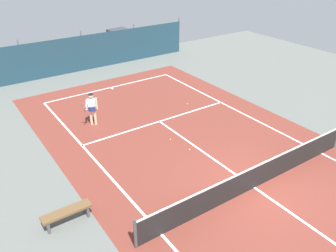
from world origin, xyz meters
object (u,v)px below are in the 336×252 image
at_px(parked_car, 121,40).
at_px(tennis_ball_by_sideline, 170,139).
at_px(tennis_player, 92,107).
at_px(tennis_ball_midcourt, 190,150).
at_px(tennis_net, 256,176).
at_px(courtside_bench, 67,213).
at_px(tennis_ball_near_player, 187,104).

bearing_deg(parked_car, tennis_ball_by_sideline, 63.83).
distance_m(tennis_player, tennis_ball_midcourt, 5.28).
bearing_deg(tennis_player, tennis_ball_midcourt, 146.46).
xyz_separation_m(tennis_net, courtside_bench, (-6.31, 2.16, -0.14)).
bearing_deg(tennis_ball_midcourt, tennis_player, 118.32).
distance_m(tennis_ball_near_player, tennis_ball_midcourt, 4.77).
bearing_deg(tennis_ball_by_sideline, tennis_net, -82.73).
bearing_deg(tennis_ball_by_sideline, tennis_ball_near_player, 41.59).
relative_size(tennis_ball_near_player, tennis_ball_midcourt, 1.00).
relative_size(tennis_ball_by_sideline, courtside_bench, 0.04).
distance_m(tennis_ball_by_sideline, courtside_bench, 6.23).
bearing_deg(tennis_net, tennis_ball_midcourt, 96.56).
bearing_deg(tennis_ball_near_player, tennis_net, -108.43).
bearing_deg(courtside_bench, tennis_net, -18.89).
distance_m(tennis_player, parked_car, 12.97).
relative_size(tennis_ball_near_player, tennis_ball_by_sideline, 1.00).
bearing_deg(parked_car, courtside_bench, 50.35).
relative_size(tennis_player, tennis_ball_by_sideline, 24.85).
bearing_deg(tennis_ball_near_player, parked_car, 80.39).
height_order(tennis_ball_by_sideline, parked_car, parked_car).
height_order(tennis_net, tennis_ball_midcourt, tennis_net).
bearing_deg(tennis_player, courtside_bench, 87.41).
distance_m(tennis_ball_by_sideline, parked_car, 15.02).
xyz_separation_m(tennis_player, courtside_bench, (-3.46, -5.81, -0.59)).
distance_m(parked_car, courtside_bench, 19.74).
bearing_deg(tennis_ball_midcourt, courtside_bench, -168.15).
xyz_separation_m(tennis_net, tennis_ball_near_player, (2.42, 7.26, -0.48)).
bearing_deg(courtside_bench, tennis_player, 59.27).
distance_m(tennis_net, tennis_player, 8.48).
bearing_deg(parked_car, tennis_player, 49.30).
relative_size(tennis_net, tennis_ball_midcourt, 153.33).
bearing_deg(tennis_ball_near_player, tennis_ball_by_sideline, -138.41).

